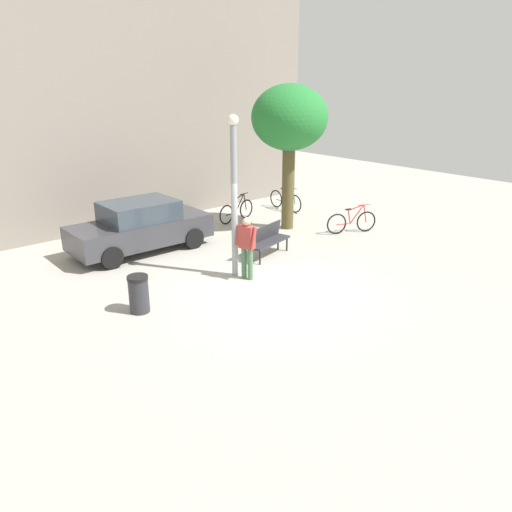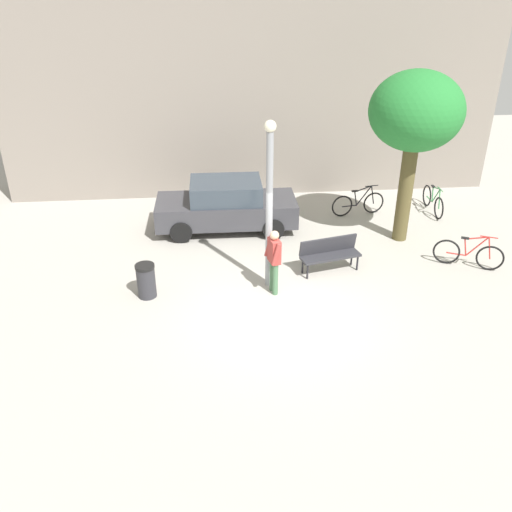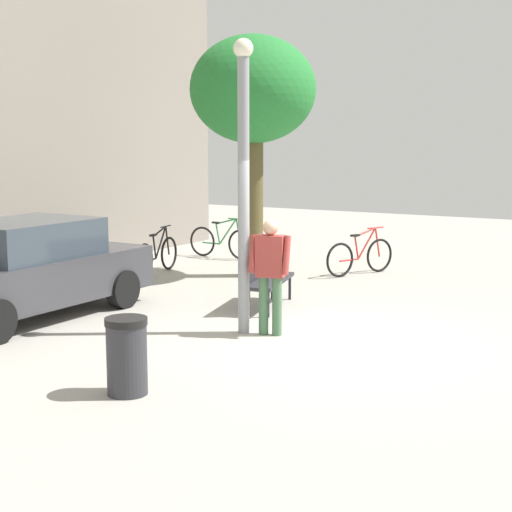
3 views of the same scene
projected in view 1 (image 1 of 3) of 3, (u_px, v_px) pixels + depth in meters
The scene contains 11 objects.
ground_plane at pixel (273, 288), 12.61m from camera, with size 36.00×36.00×0.00m, color #A8A399.
building_facade at pixel (105, 83), 17.02m from camera, with size 16.68×2.00×9.65m, color gray.
lamppost at pixel (234, 191), 12.62m from camera, with size 0.28×0.28×4.18m.
person_by_lamppost at pixel (247, 244), 12.86m from camera, with size 0.38×0.63×1.67m.
park_bench at pixel (267, 238), 14.67m from camera, with size 1.67×0.84×0.92m.
plaza_tree at pixel (289, 120), 16.35m from camera, with size 2.52×2.52×4.84m.
bicycle_green at pixel (286, 200), 19.83m from camera, with size 0.10×1.81×0.97m.
bicycle_red at pixel (352, 222), 16.92m from camera, with size 1.66×0.81×0.97m.
bicycle_black at pixel (237, 211), 18.31m from camera, with size 1.79×0.35×0.97m.
parked_car_charcoal at pixel (140, 226), 15.02m from camera, with size 4.22×1.86×1.55m.
trash_bin at pixel (139, 294), 11.19m from camera, with size 0.47×0.47×0.87m.
Camera 1 is at (-7.94, -8.45, 5.03)m, focal length 35.02 mm.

